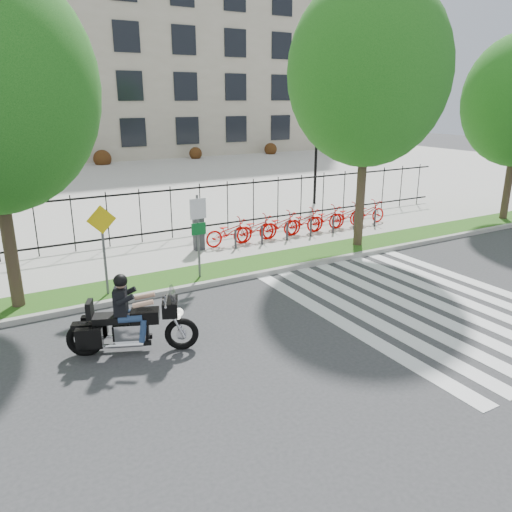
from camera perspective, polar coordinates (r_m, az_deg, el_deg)
ground at (r=11.33m, az=1.54°, el=-10.29°), size 120.00×120.00×0.00m
curb at (r=14.64m, az=-6.83°, el=-3.44°), size 60.00×0.20×0.15m
grass_verge at (r=15.38m, az=-8.08°, el=-2.44°), size 60.00×1.50×0.15m
sidewalk at (r=17.61m, az=-11.14°, el=-0.00°), size 60.00×3.50×0.15m
plaza at (r=34.35m, az=-20.86°, el=7.65°), size 80.00×34.00×0.10m
crosswalk_stripes at (r=14.21m, az=18.48°, el=-5.22°), size 5.70×8.00×0.01m
iron_fence at (r=18.95m, az=-13.07°, el=4.49°), size 30.00×0.06×2.00m
office_building at (r=53.91m, az=-25.92°, el=20.91°), size 60.00×21.90×20.15m
lamp_post_right at (r=25.66m, az=6.92°, el=12.78°), size 1.06×0.70×4.25m
street_tree_2 at (r=18.10m, az=12.72°, el=19.78°), size 5.44×5.44×9.10m
bike_share_station at (r=19.82m, az=5.29°, el=3.92°), size 8.91×0.86×1.50m
sign_pole_regulatory at (r=14.69m, az=-6.61°, el=3.45°), size 0.50×0.09×2.50m
sign_pole_warning at (r=13.88m, az=-17.09°, el=1.96°), size 0.78×0.09×2.49m
motorcycle_rider at (r=11.10m, az=-14.05°, el=-7.28°), size 2.66×1.46×2.18m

